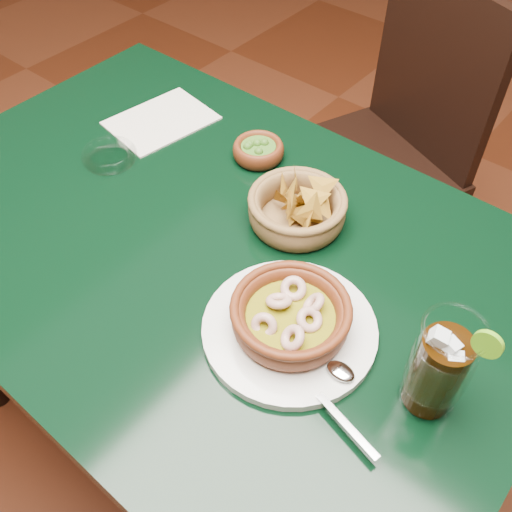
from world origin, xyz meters
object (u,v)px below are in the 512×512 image
Objects in this scene: dining_table at (206,271)px; cola_drink at (439,368)px; shrimp_plate at (290,320)px; dining_chair at (383,148)px; chip_basket at (297,209)px.

dining_table is 0.49m from cola_drink.
cola_drink is at bearing 8.37° from shrimp_plate.
chip_basket is (0.12, -0.57, 0.26)m from dining_chair.
chip_basket reaches higher than shrimp_plate.
cola_drink is (0.21, 0.03, 0.05)m from shrimp_plate.
dining_table is 3.48× the size of shrimp_plate.
dining_table is at bearing -129.14° from chip_basket.
shrimp_plate is (0.26, -0.77, 0.26)m from dining_chair.
dining_table is 6.26× the size of cola_drink.
dining_chair is at bearing 108.54° from shrimp_plate.
chip_basket is at bearing -77.93° from dining_chair.
shrimp_plate reaches higher than dining_table.
chip_basket is at bearing 154.39° from cola_drink.
dining_chair is at bearing 122.53° from cola_drink.
cola_drink is (0.35, -0.17, 0.05)m from chip_basket.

